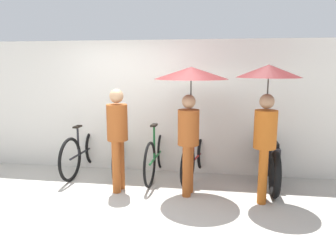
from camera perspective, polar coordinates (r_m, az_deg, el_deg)
ground_plane at (r=4.76m, az=-9.51°, el=-13.89°), size 30.00×30.00×0.00m
back_wall at (r=6.09m, az=-4.61°, el=3.35°), size 11.32×0.12×2.40m
parked_bicycle_0 at (r=6.27m, az=-14.54°, el=-4.28°), size 0.44×1.76×1.00m
parked_bicycle_1 at (r=6.02m, az=-8.51°, el=-4.81°), size 0.53×1.76×1.07m
parked_bicycle_2 at (r=5.82m, az=-2.00°, el=-5.08°), size 0.44×1.77×0.99m
parked_bicycle_3 at (r=5.76m, az=4.91°, el=-5.39°), size 0.50×1.75×1.11m
pedestrian_leading at (r=5.10m, az=-8.80°, el=-1.15°), size 0.32×0.32×1.61m
pedestrian_center at (r=4.90m, az=3.91°, el=5.98°), size 1.11×1.11×1.94m
pedestrian_trailing at (r=4.83m, az=16.90°, el=4.81°), size 0.92×0.92×1.97m
motorcycle at (r=5.79m, az=17.23°, el=-5.50°), size 0.58×2.04×0.93m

